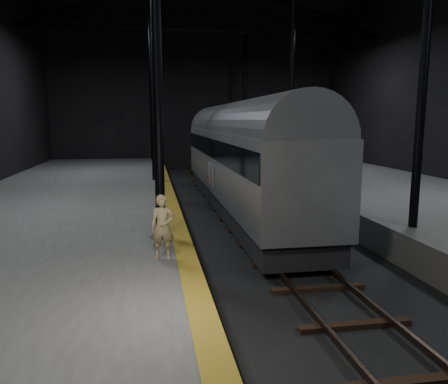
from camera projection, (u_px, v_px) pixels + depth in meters
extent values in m
plane|color=black|center=(259.00, 231.00, 16.72)|extent=(44.00, 44.00, 0.00)
cube|color=#4A4A48|center=(53.00, 227.00, 15.39)|extent=(9.00, 43.80, 1.00)
cube|color=#4A4A48|center=(437.00, 212.00, 17.88)|extent=(9.00, 43.80, 1.00)
cube|color=olive|center=(173.00, 208.00, 16.01)|extent=(0.50, 43.80, 0.01)
cube|color=#3F3328|center=(240.00, 228.00, 16.57)|extent=(0.08, 43.00, 0.14)
cube|color=#3F3328|center=(277.00, 226.00, 16.81)|extent=(0.08, 43.00, 0.14)
cube|color=black|center=(259.00, 230.00, 16.71)|extent=(2.40, 42.00, 0.12)
cylinder|color=black|center=(157.00, 50.00, 11.22)|extent=(0.26, 0.26, 10.00)
cylinder|color=black|center=(425.00, 57.00, 12.48)|extent=(0.26, 0.26, 10.00)
cylinder|color=black|center=(152.00, 86.00, 22.88)|extent=(0.26, 0.26, 10.00)
cylinder|color=black|center=(291.00, 87.00, 24.15)|extent=(0.26, 0.26, 10.00)
cylinder|color=black|center=(151.00, 97.00, 34.55)|extent=(0.26, 0.26, 10.00)
cylinder|color=black|center=(245.00, 98.00, 35.82)|extent=(0.26, 0.26, 10.00)
cube|color=black|center=(208.00, 31.00, 28.70)|extent=(23.60, 0.15, 0.18)
cube|color=#929399|center=(239.00, 161.00, 20.01)|extent=(2.66, 18.37, 2.76)
cube|color=black|center=(239.00, 198.00, 20.29)|extent=(2.43, 18.01, 0.78)
cube|color=black|center=(239.00, 147.00, 19.91)|extent=(2.72, 18.10, 0.83)
cylinder|color=slate|center=(239.00, 131.00, 19.79)|extent=(2.61, 18.19, 2.61)
cube|color=black|center=(279.00, 243.00, 14.10)|extent=(1.65, 2.02, 0.32)
cube|color=black|center=(218.00, 185.00, 26.60)|extent=(1.65, 2.02, 0.32)
cube|color=silver|center=(213.00, 176.00, 18.98)|extent=(0.04, 0.69, 0.96)
cube|color=silver|center=(209.00, 173.00, 20.05)|extent=(0.04, 0.69, 0.96)
cylinder|color=#B52D16|center=(212.00, 181.00, 19.18)|extent=(0.03, 0.24, 0.24)
cylinder|color=#B52D16|center=(208.00, 178.00, 20.25)|extent=(0.03, 0.24, 0.24)
imported|color=tan|center=(162.00, 227.00, 10.13)|extent=(0.58, 0.40, 1.51)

